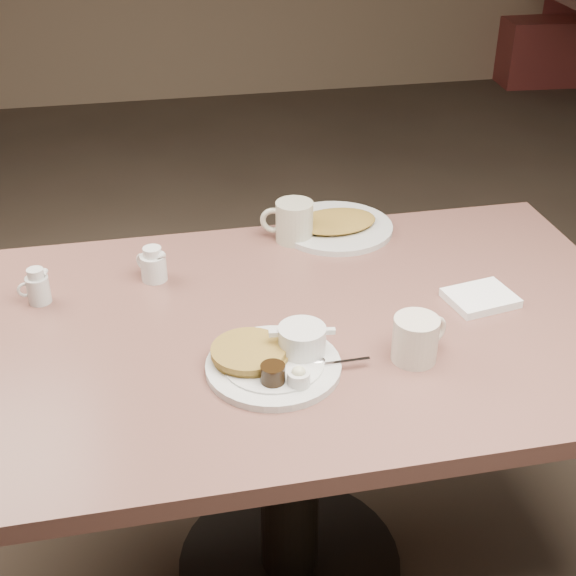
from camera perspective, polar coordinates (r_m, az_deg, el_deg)
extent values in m
cube|color=#4C3F33|center=(2.13, 0.11, -19.80)|extent=(7.00, 8.00, 0.02)
cube|color=#84564C|center=(1.63, 0.14, -3.07)|extent=(1.50, 0.90, 0.04)
cylinder|color=black|center=(1.85, 0.13, -12.23)|extent=(0.14, 0.14, 0.69)
cylinder|color=black|center=(2.11, 0.12, -19.37)|extent=(0.56, 0.56, 0.03)
cylinder|color=silver|center=(1.48, -1.07, -5.71)|extent=(0.29, 0.29, 0.01)
cylinder|color=silver|center=(1.47, -1.07, -5.41)|extent=(0.21, 0.21, 0.00)
cylinder|color=olive|center=(1.49, -2.71, -4.84)|extent=(0.16, 0.16, 0.01)
cylinder|color=olive|center=(1.48, -2.90, -4.58)|extent=(0.16, 0.16, 0.01)
cylinder|color=silver|center=(1.49, 1.02, -3.79)|extent=(0.10, 0.10, 0.05)
cube|color=silver|center=(1.48, -1.02, -3.33)|extent=(0.02, 0.01, 0.01)
cube|color=silver|center=(1.48, 3.07, -3.14)|extent=(0.02, 0.01, 0.01)
ellipsoid|color=silver|center=(1.48, 0.59, -3.32)|extent=(0.04, 0.04, 0.03)
ellipsoid|color=silver|center=(1.48, 1.54, -3.49)|extent=(0.04, 0.04, 0.02)
cylinder|color=black|center=(1.42, -1.11, -6.29)|extent=(0.05, 0.05, 0.04)
cylinder|color=silver|center=(1.41, 0.78, -6.58)|extent=(0.05, 0.05, 0.03)
ellipsoid|color=beige|center=(1.41, 0.78, -6.13)|extent=(0.03, 0.03, 0.02)
cube|color=silver|center=(1.48, 4.11, -5.37)|extent=(0.10, 0.01, 0.00)
ellipsoid|color=silver|center=(1.48, 2.13, -5.27)|extent=(0.03, 0.03, 0.01)
cylinder|color=beige|center=(1.51, 9.24, -3.70)|extent=(0.12, 0.12, 0.09)
cylinder|color=black|center=(1.48, 9.36, -2.42)|extent=(0.09, 0.09, 0.01)
torus|color=beige|center=(1.54, 10.54, -3.08)|extent=(0.06, 0.04, 0.06)
cube|color=white|center=(1.73, 13.82, -0.71)|extent=(0.16, 0.13, 0.02)
cylinder|color=#B6B39C|center=(1.91, 0.47, 4.86)|extent=(0.12, 0.12, 0.10)
torus|color=#B6B39C|center=(1.92, -1.05, 4.93)|extent=(0.07, 0.03, 0.07)
cylinder|color=silver|center=(1.75, -17.69, -0.12)|extent=(0.06, 0.06, 0.06)
cylinder|color=silver|center=(1.73, -17.90, 1.02)|extent=(0.04, 0.04, 0.02)
cone|color=silver|center=(1.73, -17.26, 1.01)|extent=(0.02, 0.02, 0.02)
torus|color=silver|center=(1.75, -18.56, -0.13)|extent=(0.04, 0.01, 0.03)
cylinder|color=silver|center=(1.78, -9.74, 1.47)|extent=(0.07, 0.07, 0.06)
cylinder|color=silver|center=(1.76, -9.85, 2.60)|extent=(0.05, 0.05, 0.02)
cone|color=silver|center=(1.75, -9.29, 2.29)|extent=(0.03, 0.03, 0.02)
torus|color=silver|center=(1.79, -10.47, 1.88)|extent=(0.03, 0.04, 0.04)
cylinder|color=beige|center=(1.98, 3.48, 4.42)|extent=(0.33, 0.33, 0.01)
ellipsoid|color=olive|center=(1.98, 3.49, 4.87)|extent=(0.23, 0.18, 0.02)
cube|color=maroon|center=(6.23, 20.03, 15.99)|extent=(1.10, 0.49, 0.45)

